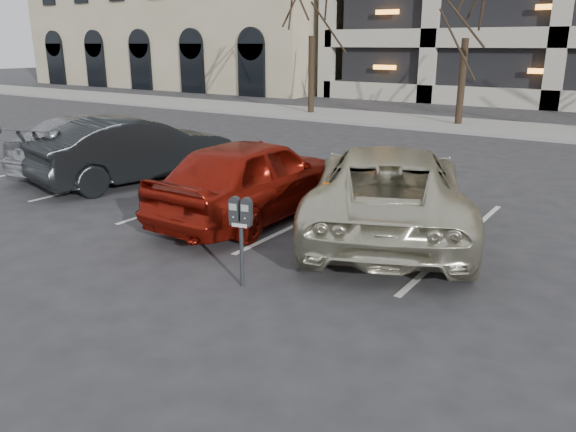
{
  "coord_description": "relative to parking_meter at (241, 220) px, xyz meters",
  "views": [
    {
      "loc": [
        3.99,
        -6.75,
        3.23
      ],
      "look_at": [
        -0.11,
        -0.65,
        0.96
      ],
      "focal_mm": 35.0,
      "sensor_mm": 36.0,
      "label": 1
    }
  ],
  "objects": [
    {
      "name": "parking_meter",
      "position": [
        0.0,
        0.0,
        0.0
      ],
      "size": [
        0.34,
        0.2,
        1.25
      ],
      "rotation": [
        0.0,
        0.0,
        0.25
      ],
      "color": "black",
      "rests_on": "ground"
    },
    {
      "name": "car_red",
      "position": [
        -1.81,
        2.67,
        -0.17
      ],
      "size": [
        1.88,
        4.64,
        1.58
      ],
      "primitive_type": "imported",
      "rotation": [
        0.0,
        0.0,
        3.14
      ],
      "color": "maroon",
      "rests_on": "ground"
    },
    {
      "name": "suv_silver",
      "position": [
        0.67,
        3.28,
        -0.18
      ],
      "size": [
        4.61,
        6.16,
        1.56
      ],
      "rotation": [
        0.0,
        0.0,
        3.55
      ],
      "color": "beige",
      "rests_on": "ground"
    },
    {
      "name": "sidewalk",
      "position": [
        0.54,
        17.15,
        -0.9
      ],
      "size": [
        80.0,
        4.0,
        0.12
      ],
      "primitive_type": "cube",
      "color": "gray",
      "rests_on": "ground"
    },
    {
      "name": "car_dark",
      "position": [
        -5.94,
        3.42,
        -0.17
      ],
      "size": [
        2.76,
        5.04,
        1.57
      ],
      "primitive_type": "imported",
      "rotation": [
        0.0,
        0.0,
        2.9
      ],
      "color": "black",
      "rests_on": "ground"
    },
    {
      "name": "car_silver",
      "position": [
        -7.98,
        3.8,
        -0.23
      ],
      "size": [
        3.18,
        5.34,
        1.45
      ],
      "primitive_type": "imported",
      "rotation": [
        0.0,
        0.0,
        3.39
      ],
      "color": "#9DA0A4",
      "rests_on": "ground"
    },
    {
      "name": "stall_lines",
      "position": [
        -0.86,
        3.45,
        -0.95
      ],
      "size": [
        16.9,
        5.2,
        0.0
      ],
      "color": "silver",
      "rests_on": "ground"
    },
    {
      "name": "ground",
      "position": [
        0.54,
        1.15,
        -0.96
      ],
      "size": [
        140.0,
        140.0,
        0.0
      ],
      "primitive_type": "plane",
      "color": "#28282B",
      "rests_on": "ground"
    }
  ]
}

